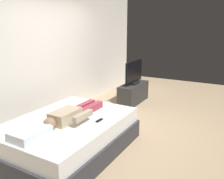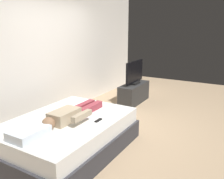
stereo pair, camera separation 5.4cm
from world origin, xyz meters
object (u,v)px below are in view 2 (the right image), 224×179
(tv_stand, at_px, (134,93))
(tv, at_px, (134,73))
(pillow, at_px, (29,133))
(remote, at_px, (98,120))
(person, at_px, (71,114))
(bed, at_px, (68,135))

(tv_stand, bearing_deg, tv, -165.96)
(pillow, distance_m, remote, 1.02)
(person, relative_size, tv, 1.43)
(tv_stand, height_order, tv, tv)
(person, bearing_deg, tv, 4.37)
(remote, relative_size, tv_stand, 0.14)
(person, xyz_separation_m, remote, (0.15, -0.40, -0.07))
(bed, bearing_deg, tv_stand, 3.05)
(remote, bearing_deg, person, 110.47)
(tv_stand, bearing_deg, bed, -176.95)
(pillow, xyz_separation_m, tv_stand, (3.50, 0.15, -0.35))
(bed, height_order, remote, remote)
(bed, relative_size, tv_stand, 1.90)
(bed, height_order, tv, tv)
(bed, relative_size, person, 1.66)
(bed, distance_m, tv, 2.82)
(bed, bearing_deg, remote, -68.90)
(bed, distance_m, pillow, 0.80)
(bed, height_order, tv_stand, bed)
(remote, xyz_separation_m, tv, (2.59, 0.61, 0.24))
(pillow, relative_size, tv_stand, 0.44)
(person, distance_m, tv, 2.75)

